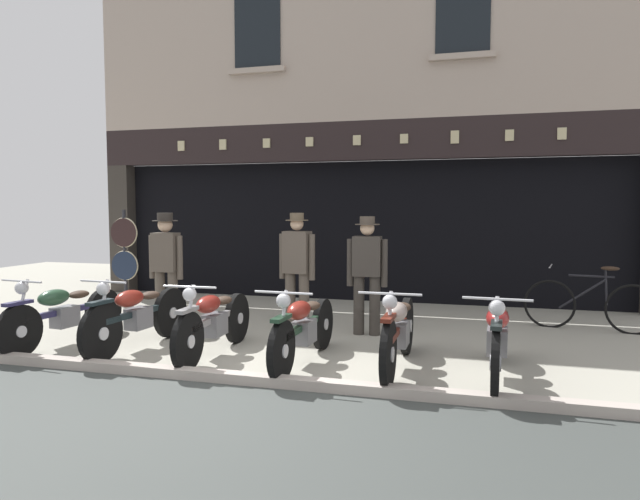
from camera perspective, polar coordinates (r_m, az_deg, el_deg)
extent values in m
cube|color=#9E9B8D|center=(10.37, 3.59, -5.60)|extent=(22.37, 10.00, 0.08)
cube|color=#ADA196|center=(5.76, -6.74, -13.25)|extent=(22.37, 0.16, 0.18)
cube|color=black|center=(12.48, 5.78, 2.26)|extent=(9.54, 4.00, 2.60)
cube|color=#332D28|center=(12.39, -19.29, 2.02)|extent=(0.44, 0.36, 2.60)
cube|color=black|center=(10.76, 4.23, 2.63)|extent=(9.12, 0.03, 2.18)
cube|color=black|center=(10.40, 3.81, 10.96)|extent=(10.37, 0.24, 0.70)
cube|color=#C6B789|center=(11.50, -13.89, 10.21)|extent=(0.14, 0.03, 0.19)
cube|color=#C6B789|center=(11.09, -9.82, 10.49)|extent=(0.14, 0.03, 0.20)
cube|color=#C6B789|center=(10.75, -5.44, 10.74)|extent=(0.14, 0.03, 0.17)
cube|color=#C6B789|center=(10.48, -1.07, 10.92)|extent=(0.14, 0.03, 0.17)
cube|color=#C6B789|center=(10.27, 3.76, 11.05)|extent=(0.14, 0.03, 0.18)
cube|color=#C6B789|center=(10.13, 8.53, 11.10)|extent=(0.14, 0.03, 0.16)
cube|color=#C6B789|center=(10.07, 13.51, 11.08)|extent=(0.14, 0.03, 0.22)
cube|color=#C6B789|center=(10.07, 18.66, 10.96)|extent=(0.14, 0.03, 0.19)
cube|color=#C6B789|center=(10.15, 23.33, 10.79)|extent=(0.14, 0.03, 0.19)
cube|color=#AE9B8C|center=(10.90, 3.96, 21.61)|extent=(10.37, 0.40, 3.38)
cube|color=black|center=(11.22, -6.38, 21.09)|extent=(0.90, 0.02, 1.30)
cube|color=#AE9B8C|center=(11.01, -6.42, 17.66)|extent=(1.10, 0.12, 0.10)
cube|color=black|center=(10.51, 14.29, 22.17)|extent=(0.90, 0.02, 1.30)
cube|color=#AE9B8C|center=(10.27, 14.21, 18.52)|extent=(1.10, 0.12, 0.10)
cylinder|color=black|center=(7.46, -28.22, -7.28)|extent=(0.14, 0.63, 0.62)
cylinder|color=silver|center=(7.46, -28.22, -7.28)|extent=(0.11, 0.15, 0.14)
cylinder|color=black|center=(8.38, -21.09, -5.82)|extent=(0.15, 0.63, 0.62)
cylinder|color=silver|center=(8.38, -21.09, -5.82)|extent=(0.12, 0.15, 0.14)
cube|color=#29264C|center=(7.88, -24.47, -5.66)|extent=(0.20, 1.25, 0.07)
cube|color=slate|center=(7.90, -24.45, -6.17)|extent=(0.23, 0.34, 0.26)
ellipsoid|color=#274830|center=(7.74, -25.38, -4.37)|extent=(0.27, 0.48, 0.20)
ellipsoid|color=#38281E|center=(8.03, -23.25, -4.16)|extent=(0.23, 0.32, 0.10)
cube|color=#29264C|center=(7.40, -28.31, -4.76)|extent=(0.14, 0.37, 0.04)
sphere|color=silver|center=(7.42, -28.00, -3.42)|extent=(0.15, 0.15, 0.15)
cylinder|color=silver|center=(7.41, -28.03, -2.81)|extent=(0.62, 0.09, 0.02)
cylinder|color=silver|center=(7.44, -28.06, -5.04)|extent=(0.06, 0.25, 0.61)
cylinder|color=black|center=(6.84, -21.34, -7.89)|extent=(0.12, 0.67, 0.67)
cylinder|color=silver|center=(6.84, -21.34, -7.89)|extent=(0.11, 0.15, 0.15)
cylinder|color=black|center=(7.87, -14.94, -6.16)|extent=(0.13, 0.67, 0.67)
cylinder|color=silver|center=(7.87, -14.94, -6.16)|extent=(0.12, 0.15, 0.15)
cube|color=black|center=(7.32, -17.93, -6.05)|extent=(0.16, 1.23, 0.07)
cube|color=slate|center=(7.34, -17.92, -6.59)|extent=(0.22, 0.33, 0.26)
ellipsoid|color=maroon|center=(7.17, -18.75, -4.68)|extent=(0.25, 0.47, 0.20)
ellipsoid|color=#38281E|center=(7.48, -16.84, -4.41)|extent=(0.22, 0.31, 0.10)
cube|color=black|center=(6.78, -21.42, -4.96)|extent=(0.13, 0.37, 0.04)
sphere|color=silver|center=(6.80, -21.13, -3.68)|extent=(0.15, 0.15, 0.15)
cylinder|color=silver|center=(6.79, -21.15, -3.01)|extent=(0.62, 0.07, 0.02)
cylinder|color=silver|center=(6.82, -21.19, -5.45)|extent=(0.05, 0.23, 0.62)
cylinder|color=black|center=(6.24, -13.27, -9.01)|extent=(0.07, 0.64, 0.64)
cylinder|color=silver|center=(6.24, -13.27, -9.01)|extent=(0.10, 0.14, 0.14)
cylinder|color=black|center=(7.40, -8.41, -6.85)|extent=(0.08, 0.64, 0.64)
cylinder|color=silver|center=(7.40, -8.41, -6.85)|extent=(0.11, 0.14, 0.14)
cube|color=gray|center=(6.79, -10.64, -6.85)|extent=(0.08, 1.21, 0.07)
cube|color=slate|center=(6.80, -10.63, -7.43)|extent=(0.20, 0.32, 0.26)
ellipsoid|color=maroon|center=(6.61, -11.26, -5.40)|extent=(0.22, 0.46, 0.20)
ellipsoid|color=#38281E|center=(6.97, -9.81, -5.05)|extent=(0.20, 0.30, 0.10)
cube|color=gray|center=(6.17, -13.32, -5.95)|extent=(0.10, 0.36, 0.04)
sphere|color=silver|center=(6.20, -13.08, -4.39)|extent=(0.15, 0.15, 0.15)
cylinder|color=silver|center=(6.19, -13.10, -3.66)|extent=(0.62, 0.03, 0.02)
cylinder|color=silver|center=(6.21, -13.14, -6.33)|extent=(0.04, 0.28, 0.61)
cylinder|color=black|center=(5.74, -3.93, -10.16)|extent=(0.10, 0.63, 0.62)
cylinder|color=silver|center=(5.74, -3.93, -10.16)|extent=(0.11, 0.14, 0.14)
cylinder|color=black|center=(6.99, 0.27, -7.51)|extent=(0.11, 0.63, 0.62)
cylinder|color=silver|center=(6.99, 0.27, -7.51)|extent=(0.12, 0.14, 0.14)
cube|color=#1E3726|center=(6.33, -1.62, -7.65)|extent=(0.12, 1.26, 0.07)
cube|color=slate|center=(6.35, -1.62, -8.27)|extent=(0.21, 0.33, 0.26)
ellipsoid|color=maroon|center=(6.14, -2.14, -6.13)|extent=(0.24, 0.47, 0.20)
ellipsoid|color=#38281E|center=(6.53, -0.89, -5.68)|extent=(0.21, 0.31, 0.10)
cube|color=#1E3726|center=(5.66, -3.95, -6.91)|extent=(0.12, 0.36, 0.04)
sphere|color=silver|center=(5.69, -3.73, -5.14)|extent=(0.15, 0.15, 0.15)
cylinder|color=silver|center=(5.68, -3.74, -4.34)|extent=(0.62, 0.05, 0.02)
cylinder|color=silver|center=(5.71, -3.80, -7.25)|extent=(0.05, 0.23, 0.62)
cylinder|color=black|center=(5.55, 6.94, -10.45)|extent=(0.08, 0.67, 0.67)
cylinder|color=silver|center=(5.55, 6.94, -10.45)|extent=(0.10, 0.15, 0.15)
cylinder|color=black|center=(6.86, 8.79, -7.59)|extent=(0.09, 0.67, 0.67)
cylinder|color=silver|center=(6.86, 8.79, -7.59)|extent=(0.11, 0.15, 0.15)
cube|color=#531D13|center=(6.18, 7.98, -7.79)|extent=(0.09, 1.26, 0.07)
cube|color=slate|center=(6.19, 7.97, -8.42)|extent=(0.20, 0.32, 0.26)
ellipsoid|color=#A6968C|center=(5.98, 7.77, -6.23)|extent=(0.23, 0.46, 0.20)
ellipsoid|color=#38281E|center=(6.38, 8.31, -5.75)|extent=(0.20, 0.30, 0.10)
cube|color=#531D13|center=(5.47, 6.97, -6.85)|extent=(0.11, 0.36, 0.04)
sphere|color=silver|center=(5.50, 7.08, -5.25)|extent=(0.15, 0.15, 0.15)
cylinder|color=silver|center=(5.49, 7.09, -4.42)|extent=(0.62, 0.03, 0.02)
cylinder|color=silver|center=(5.52, 7.03, -7.43)|extent=(0.04, 0.25, 0.61)
cylinder|color=black|center=(5.46, 17.37, -10.89)|extent=(0.11, 0.67, 0.67)
cylinder|color=silver|center=(5.46, 17.37, -10.89)|extent=(0.11, 0.15, 0.15)
cylinder|color=black|center=(6.76, 17.63, -7.94)|extent=(0.12, 0.67, 0.67)
cylinder|color=silver|center=(6.76, 17.63, -7.94)|extent=(0.12, 0.15, 0.15)
cube|color=black|center=(6.08, 17.54, -8.16)|extent=(0.14, 1.24, 0.07)
cube|color=slate|center=(6.10, 17.53, -8.80)|extent=(0.22, 0.33, 0.26)
ellipsoid|color=maroon|center=(5.88, 17.56, -6.59)|extent=(0.25, 0.47, 0.20)
ellipsoid|color=#38281E|center=(6.28, 17.63, -6.09)|extent=(0.22, 0.31, 0.10)
cube|color=black|center=(5.38, 17.46, -7.26)|extent=(0.12, 0.37, 0.04)
sphere|color=silver|center=(5.41, 17.51, -5.60)|extent=(0.15, 0.15, 0.15)
cylinder|color=silver|center=(5.39, 17.53, -4.77)|extent=(0.62, 0.06, 0.02)
cylinder|color=silver|center=(5.43, 17.45, -7.82)|extent=(0.05, 0.26, 0.61)
cylinder|color=brown|center=(8.72, -14.67, -4.66)|extent=(0.15, 0.15, 0.81)
cylinder|color=brown|center=(8.84, -15.90, -4.57)|extent=(0.15, 0.15, 0.81)
cube|color=brown|center=(8.70, -15.38, -0.22)|extent=(0.39, 0.23, 0.58)
cube|color=white|center=(8.80, -14.99, 0.29)|extent=(0.14, 0.02, 0.33)
cube|color=black|center=(8.81, -14.94, 0.22)|extent=(0.05, 0.01, 0.30)
cylinder|color=brown|center=(8.59, -14.04, -0.75)|extent=(0.09, 0.09, 0.65)
cylinder|color=brown|center=(8.84, -16.66, -0.66)|extent=(0.09, 0.09, 0.65)
sphere|color=beige|center=(8.68, -15.43, 2.48)|extent=(0.22, 0.22, 0.22)
cylinder|color=#332D28|center=(8.68, -15.44, 2.87)|extent=(0.37, 0.37, 0.01)
cylinder|color=#332D28|center=(8.68, -15.45, 3.27)|extent=(0.23, 0.23, 0.12)
cylinder|color=brown|center=(8.14, -1.63, -5.12)|extent=(0.15, 0.15, 0.82)
cylinder|color=brown|center=(8.23, -3.03, -5.02)|extent=(0.15, 0.15, 0.82)
cube|color=brown|center=(8.10, -2.35, -0.23)|extent=(0.41, 0.27, 0.61)
cube|color=silver|center=(8.20, -2.01, 0.34)|extent=(0.14, 0.04, 0.34)
cube|color=maroon|center=(8.21, -1.97, 0.26)|extent=(0.05, 0.02, 0.31)
cylinder|color=brown|center=(8.01, -0.83, -0.74)|extent=(0.09, 0.09, 0.65)
cylinder|color=brown|center=(8.21, -3.83, -0.62)|extent=(0.09, 0.09, 0.65)
sphere|color=beige|center=(8.08, -2.36, 2.66)|extent=(0.19, 0.19, 0.19)
cylinder|color=brown|center=(8.08, -2.36, 3.04)|extent=(0.33, 0.33, 0.01)
cylinder|color=brown|center=(8.08, -2.36, 3.41)|extent=(0.20, 0.20, 0.11)
cylinder|color=#38332D|center=(7.75, 5.58, -5.57)|extent=(0.15, 0.15, 0.83)
cylinder|color=#38332D|center=(7.79, 3.97, -5.52)|extent=(0.15, 0.15, 0.83)
cube|color=#38332D|center=(7.68, 4.80, -0.63)|extent=(0.39, 0.23, 0.54)
cube|color=silver|center=(7.79, 4.94, -0.08)|extent=(0.14, 0.02, 0.30)
cube|color=navy|center=(7.80, 4.95, -0.15)|extent=(0.05, 0.01, 0.28)
cylinder|color=#38332D|center=(7.66, 6.53, -1.34)|extent=(0.09, 0.09, 0.65)
cylinder|color=#38332D|center=(7.73, 3.08, -1.27)|extent=(0.09, 0.09, 0.65)
sphere|color=beige|center=(7.66, 4.82, 2.21)|extent=(0.20, 0.20, 0.20)
cylinder|color=#4C4238|center=(7.66, 4.82, 2.61)|extent=(0.33, 0.33, 0.01)
cylinder|color=#4C4238|center=(7.66, 4.82, 3.01)|extent=(0.21, 0.21, 0.11)
cylinder|color=#232328|center=(10.69, -19.17, -0.70)|extent=(0.06, 0.06, 1.71)
cylinder|color=black|center=(10.65, -19.29, 1.67)|extent=(0.51, 0.03, 0.51)
torus|color=beige|center=(10.66, -19.24, 1.68)|extent=(0.54, 0.04, 0.54)
cylinder|color=#192338|center=(10.69, -19.21, -1.50)|extent=(0.51, 0.03, 0.51)
torus|color=beige|center=(10.70, -19.17, -1.49)|extent=(0.54, 0.04, 0.54)
cube|color=silver|center=(10.41, 12.73, 4.10)|extent=(0.71, 0.02, 1.02)
cube|color=#232328|center=(10.41, 12.76, 6.34)|extent=(0.71, 0.01, 0.20)
cube|color=silver|center=(10.43, 19.69, 3.34)|extent=(0.71, 0.02, 1.08)
cube|color=#1E3323|center=(10.42, 19.75, 5.76)|extent=(0.71, 0.01, 0.20)
torus|color=black|center=(8.90, 22.25, -5.10)|extent=(0.71, 0.16, 0.71)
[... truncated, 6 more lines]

